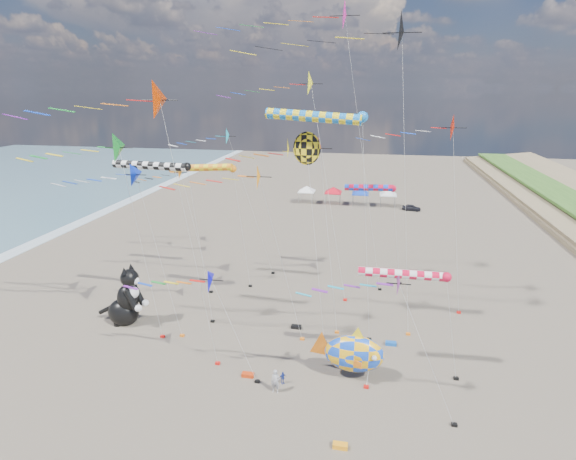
% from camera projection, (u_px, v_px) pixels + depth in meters
% --- Properties ---
extents(ground, '(260.00, 260.00, 0.00)m').
position_uv_depth(ground, '(259.00, 439.00, 27.77)').
color(ground, brown).
rests_on(ground, ground).
extents(delta_kite_0, '(9.19, 2.01, 8.76)m').
position_uv_depth(delta_kite_0, '(207.00, 287.00, 31.46)').
color(delta_kite_0, '#0907DC').
rests_on(delta_kite_0, ground).
extents(delta_kite_1, '(14.46, 2.80, 21.48)m').
position_uv_depth(delta_kite_1, '(144.00, 102.00, 30.06)').
color(delta_kite_1, '#BF2F01').
rests_on(delta_kite_1, ground).
extents(delta_kite_2, '(9.95, 2.06, 15.29)m').
position_uv_depth(delta_kite_2, '(128.00, 178.00, 35.67)').
color(delta_kite_2, '#0C30E0').
rests_on(delta_kite_2, ground).
extents(delta_kite_3, '(10.67, 1.94, 16.84)m').
position_uv_depth(delta_kite_3, '(226.00, 139.00, 48.78)').
color(delta_kite_3, '#19BCE2').
rests_on(delta_kite_3, ground).
extents(delta_kite_4, '(10.98, 2.57, 17.74)m').
position_uv_depth(delta_kite_4, '(109.00, 149.00, 34.74)').
color(delta_kite_4, '#128829').
rests_on(delta_kite_4, ground).
extents(delta_kite_5, '(7.59, 1.51, 13.56)m').
position_uv_depth(delta_kite_5, '(172.00, 176.00, 44.56)').
color(delta_kite_5, orange).
rests_on(delta_kite_5, ground).
extents(delta_kite_6, '(18.49, 3.02, 28.56)m').
position_uv_depth(delta_kite_6, '(331.00, 19.00, 41.30)').
color(delta_kite_6, '#E82299').
rests_on(delta_kite_6, ground).
extents(delta_kite_7, '(10.51, 2.59, 18.83)m').
position_uv_depth(delta_kite_7, '(443.00, 130.00, 38.63)').
color(delta_kite_7, '#C11802').
rests_on(delta_kite_7, ground).
extents(delta_kite_8, '(10.46, 2.23, 15.36)m').
position_uv_depth(delta_kite_8, '(260.00, 179.00, 35.13)').
color(delta_kite_8, orange).
rests_on(delta_kite_8, ground).
extents(delta_kite_9, '(9.24, 1.64, 10.15)m').
position_uv_depth(delta_kite_9, '(394.00, 294.00, 26.91)').
color(delta_kite_9, '#881F91').
rests_on(delta_kite_9, ground).
extents(delta_kite_10, '(12.74, 2.44, 22.43)m').
position_uv_depth(delta_kite_10, '(301.00, 86.00, 40.42)').
color(delta_kite_10, '#FFF921').
rests_on(delta_kite_10, ground).
extents(delta_kite_11, '(15.39, 3.07, 26.13)m').
position_uv_depth(delta_kite_11, '(379.00, 36.00, 32.86)').
color(delta_kite_11, black).
rests_on(delta_kite_11, ground).
extents(delta_kite_12, '(9.96, 2.21, 17.28)m').
position_uv_depth(delta_kite_12, '(303.00, 152.00, 35.58)').
color(delta_kite_12, red).
rests_on(delta_kite_12, ground).
extents(windsock_0, '(6.68, 0.72, 11.11)m').
position_uv_depth(windsock_0, '(372.00, 188.00, 47.20)').
color(windsock_0, red).
rests_on(windsock_0, ground).
extents(windsock_1, '(7.78, 0.71, 8.51)m').
position_uv_depth(windsock_1, '(407.00, 275.00, 31.72)').
color(windsock_1, red).
rests_on(windsock_1, ground).
extents(windsock_2, '(8.66, 0.77, 13.33)m').
position_uv_depth(windsock_2, '(204.00, 168.00, 46.04)').
color(windsock_2, orange).
rests_on(windsock_2, ground).
extents(windsock_3, '(9.08, 0.86, 19.11)m').
position_uv_depth(windsock_3, '(319.00, 118.00, 33.90)').
color(windsock_3, blue).
rests_on(windsock_3, ground).
extents(windsock_4, '(8.45, 0.72, 14.81)m').
position_uv_depth(windsock_4, '(154.00, 167.00, 38.12)').
color(windsock_4, black).
rests_on(windsock_4, ground).
extents(angelfish_kite, '(3.74, 3.02, 17.48)m').
position_uv_depth(angelfish_kite, '(304.00, 150.00, 35.64)').
color(angelfish_kite, yellow).
rests_on(angelfish_kite, ground).
extents(cat_inflatable, '(4.51, 2.60, 5.81)m').
position_uv_depth(cat_inflatable, '(125.00, 294.00, 40.63)').
color(cat_inflatable, black).
rests_on(cat_inflatable, ground).
extents(fish_inflatable, '(5.89, 2.55, 4.33)m').
position_uv_depth(fish_inflatable, '(353.00, 354.00, 32.96)').
color(fish_inflatable, blue).
rests_on(fish_inflatable, ground).
extents(person_adult, '(0.67, 0.46, 1.79)m').
position_uv_depth(person_adult, '(275.00, 381.00, 31.77)').
color(person_adult, '#9999A0').
rests_on(person_adult, ground).
extents(child_green, '(0.60, 0.50, 1.11)m').
position_uv_depth(child_green, '(362.00, 351.00, 36.05)').
color(child_green, '#278926').
rests_on(child_green, ground).
extents(child_blue, '(0.60, 0.54, 0.97)m').
position_uv_depth(child_blue, '(283.00, 378.00, 32.83)').
color(child_blue, navy).
rests_on(child_blue, ground).
extents(kite_bag_0, '(0.90, 0.44, 0.30)m').
position_uv_depth(kite_bag_0, '(391.00, 343.00, 37.88)').
color(kite_bag_0, blue).
rests_on(kite_bag_0, ground).
extents(kite_bag_1, '(0.90, 0.44, 0.30)m').
position_uv_depth(kite_bag_1, '(248.00, 375.00, 33.72)').
color(kite_bag_1, red).
rests_on(kite_bag_1, ground).
extents(kite_bag_2, '(0.90, 0.44, 0.30)m').
position_uv_depth(kite_bag_2, '(340.00, 446.00, 27.02)').
color(kite_bag_2, orange).
rests_on(kite_bag_2, ground).
extents(kite_bag_3, '(0.90, 0.44, 0.30)m').
position_uv_depth(kite_bag_3, '(296.00, 327.00, 40.52)').
color(kite_bag_3, black).
rests_on(kite_bag_3, ground).
extents(tent_row, '(19.20, 4.20, 3.80)m').
position_uv_depth(tent_row, '(347.00, 188.00, 82.76)').
color(tent_row, white).
rests_on(tent_row, ground).
extents(parked_car, '(3.39, 1.82, 1.09)m').
position_uv_depth(parked_car, '(411.00, 208.00, 79.60)').
color(parked_car, '#26262D').
rests_on(parked_car, ground).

